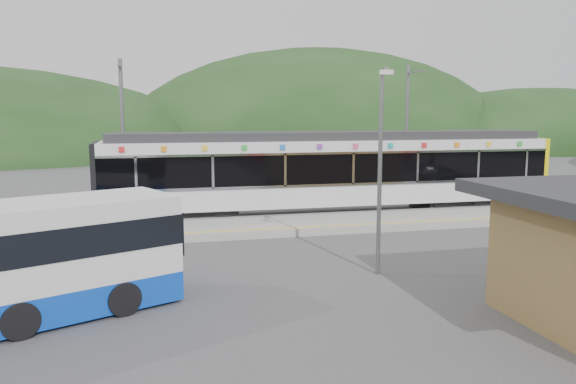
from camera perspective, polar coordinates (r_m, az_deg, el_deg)
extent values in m
plane|color=#4C4C4F|center=(19.50, 3.86, -5.56)|extent=(120.00, 120.00, 0.00)
ellipsoid|color=#1E3D19|center=(75.42, 3.16, 4.48)|extent=(52.00, 39.00, 26.00)
ellipsoid|color=#1E3D19|center=(83.43, 23.92, 4.14)|extent=(44.00, 33.00, 16.00)
cube|color=#9E9E99|center=(22.56, 1.35, -3.30)|extent=(26.00, 3.20, 0.30)
cube|color=yellow|center=(21.31, 2.26, -3.55)|extent=(26.00, 0.10, 0.01)
cube|color=black|center=(24.52, -9.09, -2.13)|extent=(3.20, 2.20, 0.56)
cube|color=black|center=(28.10, 16.10, -1.06)|extent=(3.20, 2.20, 0.56)
cube|color=silver|center=(25.57, 4.40, 0.03)|extent=(20.00, 2.90, 0.92)
cube|color=black|center=(25.43, 4.42, 2.68)|extent=(20.00, 2.96, 1.45)
cube|color=silver|center=(24.09, 5.51, 0.76)|extent=(20.00, 0.05, 0.10)
cube|color=silver|center=(23.96, 5.55, 3.96)|extent=(20.00, 0.05, 0.10)
cube|color=silver|center=(25.36, 4.45, 4.82)|extent=(20.00, 2.90, 0.45)
cube|color=#2D2D30|center=(25.34, 4.46, 5.73)|extent=(19.40, 2.50, 0.36)
cube|color=yellow|center=(30.16, 23.04, 2.27)|extent=(0.24, 2.92, 3.00)
cube|color=black|center=(24.33, -18.85, 1.27)|extent=(0.20, 2.92, 3.00)
cube|color=silver|center=(22.71, -15.19, 1.79)|extent=(0.10, 0.05, 1.35)
cube|color=silver|center=(22.82, -7.64, 2.03)|extent=(0.10, 0.05, 1.35)
cube|color=silver|center=(23.32, -0.29, 2.23)|extent=(0.10, 0.05, 1.35)
cube|color=silver|center=(24.18, 6.65, 2.38)|extent=(0.10, 0.05, 1.35)
cube|color=silver|center=(25.38, 13.03, 2.49)|extent=(0.10, 0.05, 1.35)
cube|color=silver|center=(26.85, 18.77, 2.56)|extent=(0.10, 0.05, 1.35)
cube|color=silver|center=(28.27, 23.06, 2.60)|extent=(0.10, 0.05, 1.35)
cube|color=red|center=(22.66, -16.55, 4.15)|extent=(0.22, 0.04, 0.22)
cube|color=orange|center=(22.63, -12.49, 4.29)|extent=(0.22, 0.04, 0.22)
cube|color=yellow|center=(22.72, -8.44, 4.41)|extent=(0.22, 0.04, 0.22)
cube|color=green|center=(22.92, -4.45, 4.50)|extent=(0.22, 0.04, 0.22)
cube|color=blue|center=(23.23, -0.54, 4.57)|extent=(0.22, 0.04, 0.22)
cube|color=purple|center=(23.64, 3.26, 4.61)|extent=(0.22, 0.04, 0.22)
cube|color=#E54C8C|center=(24.16, 6.90, 4.64)|extent=(0.22, 0.04, 0.22)
cube|color=#19A5A5|center=(24.76, 10.38, 4.65)|extent=(0.22, 0.04, 0.22)
cube|color=red|center=(25.45, 13.69, 4.64)|extent=(0.22, 0.04, 0.22)
cube|color=orange|center=(26.22, 16.81, 4.62)|extent=(0.22, 0.04, 0.22)
cube|color=yellow|center=(27.07, 19.74, 4.58)|extent=(0.22, 0.04, 0.22)
cube|color=green|center=(27.98, 22.49, 4.54)|extent=(0.22, 0.04, 0.22)
cylinder|color=slate|center=(26.73, -16.41, 5.38)|extent=(0.18, 0.18, 7.00)
cube|color=slate|center=(25.99, -16.77, 12.14)|extent=(0.08, 1.80, 0.08)
cylinder|color=slate|center=(29.58, 11.94, 5.74)|extent=(0.18, 0.18, 7.00)
cube|color=slate|center=(28.91, 12.81, 11.82)|extent=(0.08, 1.80, 0.08)
cylinder|color=black|center=(13.83, -26.59, -10.41)|extent=(1.68, 2.42, 0.79)
cylinder|color=black|center=(14.39, -17.94, -9.24)|extent=(1.68, 2.42, 0.79)
cylinder|color=slate|center=(15.88, 9.31, 1.85)|extent=(0.12, 0.12, 5.78)
cube|color=slate|center=(15.44, 10.19, 12.05)|extent=(0.38, 0.96, 0.12)
cube|color=silver|center=(15.04, 10.86, 11.85)|extent=(0.39, 0.27, 0.12)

